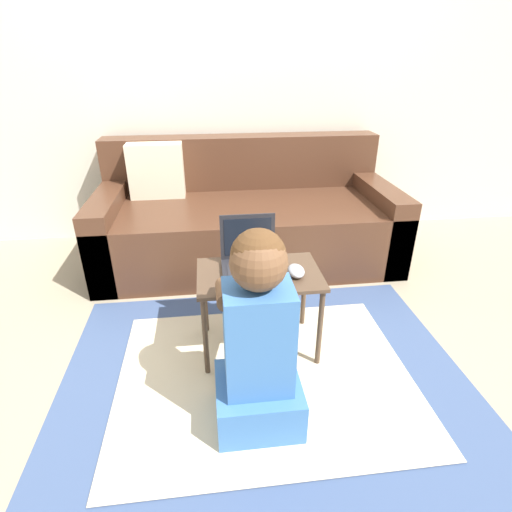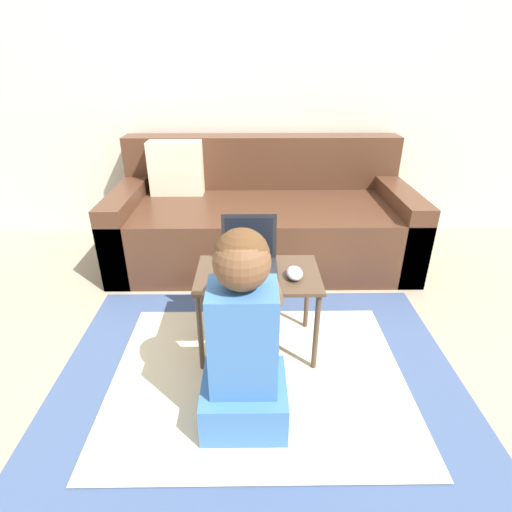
{
  "view_description": "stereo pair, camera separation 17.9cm",
  "coord_description": "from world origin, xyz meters",
  "views": [
    {
      "loc": [
        -0.19,
        -1.38,
        1.28
      ],
      "look_at": [
        0.01,
        0.21,
        0.47
      ],
      "focal_mm": 28.0,
      "sensor_mm": 36.0,
      "label": 1
    },
    {
      "loc": [
        -0.01,
        -1.39,
        1.28
      ],
      "look_at": [
        0.01,
        0.21,
        0.47
      ],
      "focal_mm": 28.0,
      "sensor_mm": 36.0,
      "label": 2
    }
  ],
  "objects": [
    {
      "name": "person_seated",
      "position": [
        -0.04,
        -0.26,
        0.37
      ],
      "size": [
        0.32,
        0.44,
        0.8
      ],
      "color": "#3D70B2",
      "rests_on": "ground_plane"
    },
    {
      "name": "computer_mouse",
      "position": [
        0.17,
        0.12,
        0.44
      ],
      "size": [
        0.07,
        0.11,
        0.04
      ],
      "color": "#B2B7C1",
      "rests_on": "laptop_desk"
    },
    {
      "name": "laptop_desk",
      "position": [
        0.02,
        0.16,
        0.36
      ],
      "size": [
        0.55,
        0.36,
        0.41
      ],
      "color": "#4C3828",
      "rests_on": "ground_plane"
    },
    {
      "name": "area_rug",
      "position": [
        0.02,
        -0.05,
        0.0
      ],
      "size": [
        1.78,
        1.4,
        0.01
      ],
      "color": "#3D517A",
      "rests_on": "ground_plane"
    },
    {
      "name": "couch",
      "position": [
        0.05,
        1.19,
        0.27
      ],
      "size": [
        1.95,
        0.92,
        0.78
      ],
      "color": "#4C2D1E",
      "rests_on": "ground_plane"
    },
    {
      "name": "wall_back",
      "position": [
        0.0,
        1.68,
        1.25
      ],
      "size": [
        9.0,
        0.06,
        2.5
      ],
      "color": "beige",
      "rests_on": "ground_plane"
    },
    {
      "name": "ground_plane",
      "position": [
        0.0,
        0.0,
        0.0
      ],
      "size": [
        16.0,
        16.0,
        0.0
      ],
      "primitive_type": "plane",
      "color": "gray"
    },
    {
      "name": "laptop",
      "position": [
        -0.02,
        0.19,
        0.45
      ],
      "size": [
        0.25,
        0.23,
        0.24
      ],
      "color": "#232328",
      "rests_on": "laptop_desk"
    }
  ]
}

